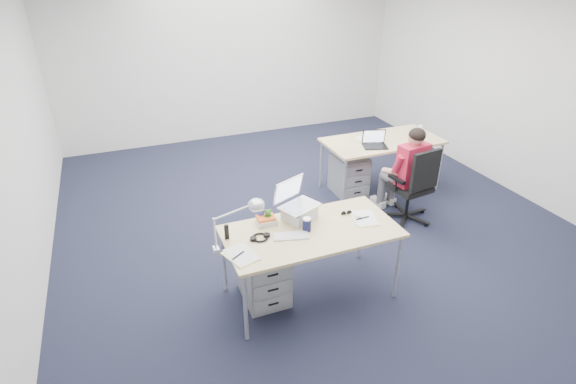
% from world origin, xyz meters
% --- Properties ---
extents(floor, '(7.00, 7.00, 0.00)m').
position_xyz_m(floor, '(0.00, 0.00, 0.00)').
color(floor, black).
rests_on(floor, ground).
extents(room, '(6.02, 7.02, 2.80)m').
position_xyz_m(room, '(0.00, 0.00, 1.71)').
color(room, silver).
rests_on(room, ground).
extents(desk_near, '(1.60, 0.80, 0.73)m').
position_xyz_m(desk_near, '(-0.59, -1.12, 0.68)').
color(desk_near, tan).
rests_on(desk_near, ground).
extents(desk_far, '(1.60, 0.80, 0.73)m').
position_xyz_m(desk_far, '(1.28, 0.61, 0.68)').
color(desk_far, tan).
rests_on(desk_far, ground).
extents(office_chair, '(0.70, 0.70, 0.99)m').
position_xyz_m(office_chair, '(1.15, -0.29, 0.28)').
color(office_chair, black).
rests_on(office_chair, ground).
extents(seated_person, '(0.41, 0.69, 1.19)m').
position_xyz_m(seated_person, '(1.13, -0.12, 0.60)').
color(seated_person, red).
rests_on(seated_person, ground).
extents(drawer_pedestal_near, '(0.40, 0.50, 0.55)m').
position_xyz_m(drawer_pedestal_near, '(-1.02, -1.01, 0.28)').
color(drawer_pedestal_near, gray).
rests_on(drawer_pedestal_near, ground).
extents(drawer_pedestal_far, '(0.40, 0.50, 0.55)m').
position_xyz_m(drawer_pedestal_far, '(0.80, 0.65, 0.28)').
color(drawer_pedestal_far, gray).
rests_on(drawer_pedestal_far, ground).
extents(silver_laptop, '(0.44, 0.40, 0.38)m').
position_xyz_m(silver_laptop, '(-0.61, -0.90, 0.92)').
color(silver_laptop, silver).
rests_on(silver_laptop, desk_near).
extents(wireless_keyboard, '(0.33, 0.20, 0.02)m').
position_xyz_m(wireless_keyboard, '(-0.80, -1.15, 0.74)').
color(wireless_keyboard, white).
rests_on(wireless_keyboard, desk_near).
extents(computer_mouse, '(0.07, 0.10, 0.03)m').
position_xyz_m(computer_mouse, '(-0.08, -1.07, 0.75)').
color(computer_mouse, white).
rests_on(computer_mouse, desk_near).
extents(headphones, '(0.20, 0.16, 0.03)m').
position_xyz_m(headphones, '(-1.06, -1.07, 0.75)').
color(headphones, black).
rests_on(headphones, desk_near).
extents(can_koozie, '(0.08, 0.08, 0.13)m').
position_xyz_m(can_koozie, '(-0.62, -1.10, 0.79)').
color(can_koozie, '#151942').
rests_on(can_koozie, desk_near).
extents(water_bottle, '(0.09, 0.09, 0.23)m').
position_xyz_m(water_bottle, '(-0.96, -0.79, 0.85)').
color(water_bottle, silver).
rests_on(water_bottle, desk_near).
extents(bear_figurine, '(0.10, 0.09, 0.16)m').
position_xyz_m(bear_figurine, '(-0.91, -0.86, 0.81)').
color(bear_figurine, '#21651B').
rests_on(bear_figurine, desk_near).
extents(book_stack, '(0.22, 0.19, 0.08)m').
position_xyz_m(book_stack, '(-0.93, -0.86, 0.77)').
color(book_stack, silver).
rests_on(book_stack, desk_near).
extents(cordless_phone, '(0.04, 0.03, 0.14)m').
position_xyz_m(cordless_phone, '(-1.34, -0.97, 0.80)').
color(cordless_phone, black).
rests_on(cordless_phone, desk_near).
extents(papers_left, '(0.28, 0.34, 0.01)m').
position_xyz_m(papers_left, '(-1.30, -1.27, 0.73)').
color(papers_left, '#F9FF93').
rests_on(papers_left, desk_near).
extents(papers_right, '(0.28, 0.34, 0.01)m').
position_xyz_m(papers_right, '(-0.03, -1.13, 0.73)').
color(papers_right, '#F9FF93').
rests_on(papers_right, desk_near).
extents(sunglasses, '(0.11, 0.06, 0.03)m').
position_xyz_m(sunglasses, '(-0.15, -0.98, 0.74)').
color(sunglasses, black).
rests_on(sunglasses, desk_near).
extents(desk_lamp, '(0.41, 0.15, 0.47)m').
position_xyz_m(desk_lamp, '(-1.34, -1.15, 0.96)').
color(desk_lamp, silver).
rests_on(desk_lamp, desk_near).
extents(dark_laptop, '(0.38, 0.38, 0.22)m').
position_xyz_m(dark_laptop, '(1.04, 0.43, 0.84)').
color(dark_laptop, black).
rests_on(dark_laptop, desk_far).
extents(far_cup, '(0.08, 0.08, 0.09)m').
position_xyz_m(far_cup, '(1.96, 0.71, 0.78)').
color(far_cup, white).
rests_on(far_cup, desk_far).
extents(far_papers, '(0.28, 0.37, 0.01)m').
position_xyz_m(far_papers, '(1.09, 0.66, 0.73)').
color(far_papers, white).
rests_on(far_papers, desk_far).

